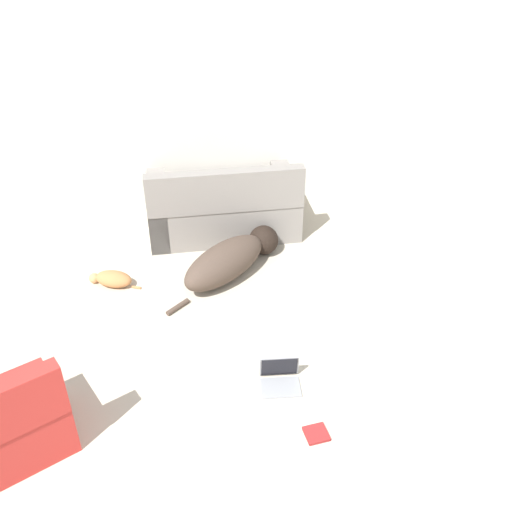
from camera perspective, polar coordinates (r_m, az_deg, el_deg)
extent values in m
plane|color=#BCB29E|center=(4.03, 5.44, -22.58)|extent=(20.00, 20.00, 0.00)
cube|color=silver|center=(6.59, -2.35, 15.37)|extent=(7.60, 0.06, 2.52)
cube|color=gray|center=(6.40, -3.32, 4.57)|extent=(1.63, 0.91, 0.45)
cube|color=gray|center=(5.85, -3.04, 6.51)|extent=(1.62, 0.15, 0.44)
cube|color=gray|center=(6.46, 2.97, 5.60)|extent=(0.21, 0.90, 0.59)
cube|color=gray|center=(6.35, -9.76, 4.57)|extent=(0.21, 0.90, 0.59)
ellipsoid|color=#4C3D33|center=(5.59, -3.16, -0.62)|extent=(1.03, 0.97, 0.38)
sphere|color=black|center=(5.98, 0.76, 1.60)|extent=(0.44, 0.44, 0.31)
cylinder|color=#4C3D33|center=(5.33, -7.83, -5.06)|extent=(0.22, 0.20, 0.05)
ellipsoid|color=#BC7A47|center=(5.71, -14.04, -2.24)|extent=(0.41, 0.32, 0.15)
sphere|color=tan|center=(5.82, -15.87, -2.15)|extent=(0.13, 0.13, 0.10)
cylinder|color=#BC7A47|center=(5.66, -11.87, -3.09)|extent=(0.09, 0.06, 0.02)
cube|color=gray|center=(4.58, 2.48, -13.02)|extent=(0.32, 0.23, 0.02)
cube|color=gray|center=(4.58, 2.33, -10.94)|extent=(0.31, 0.07, 0.21)
cube|color=black|center=(4.57, 2.35, -11.03)|extent=(0.29, 0.06, 0.19)
cube|color=maroon|center=(4.30, 6.05, -17.26)|extent=(0.18, 0.18, 0.02)
cube|color=#B72D28|center=(4.41, -22.45, -15.01)|extent=(0.79, 0.81, 0.41)
cube|color=#B72D28|center=(3.94, -22.64, -13.52)|extent=(0.56, 0.37, 0.40)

